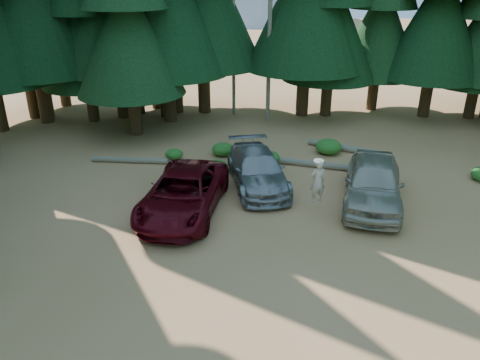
{
  "coord_description": "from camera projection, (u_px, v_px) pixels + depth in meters",
  "views": [
    {
      "loc": [
        -1.49,
        -12.61,
        8.24
      ],
      "look_at": [
        -1.12,
        2.99,
        1.25
      ],
      "focal_mm": 35.0,
      "sensor_mm": 36.0,
      "label": 1
    }
  ],
  "objects": [
    {
      "name": "silver_minivan_right",
      "position": [
        373.0,
        182.0,
        17.79
      ],
      "size": [
        3.49,
        5.64,
        1.79
      ],
      "primitive_type": "imported",
      "rotation": [
        0.0,
        0.0,
        -0.28
      ],
      "color": "#ACA999",
      "rests_on": "ground"
    },
    {
      "name": "red_pickup",
      "position": [
        183.0,
        193.0,
        17.19
      ],
      "size": [
        3.53,
        5.93,
        1.54
      ],
      "primitive_type": "imported",
      "rotation": [
        0.0,
        0.0,
        -0.18
      ],
      "color": "#530710",
      "rests_on": "ground"
    },
    {
      "name": "shrub_far_right",
      "position": [
        329.0,
        147.0,
        22.96
      ],
      "size": [
        1.28,
        1.28,
        0.71
      ],
      "primitive_type": "ellipsoid",
      "color": "#235C1B",
      "rests_on": "ground"
    },
    {
      "name": "snag_back",
      "position": [
        233.0,
        31.0,
        27.43
      ],
      "size": [
        0.2,
        0.2,
        10.0
      ],
      "primitive_type": "cylinder",
      "color": "#6A6655",
      "rests_on": "ground"
    },
    {
      "name": "log_right",
      "position": [
        324.0,
        165.0,
        21.29
      ],
      "size": [
        4.48,
        1.71,
        0.3
      ],
      "primitive_type": "cylinder",
      "rotation": [
        0.0,
        1.57,
        -0.32
      ],
      "color": "#6A6655",
      "rests_on": "ground"
    },
    {
      "name": "frisbee_player",
      "position": [
        318.0,
        181.0,
        16.91
      ],
      "size": [
        0.7,
        0.57,
        1.65
      ],
      "rotation": [
        0.0,
        0.0,
        3.47
      ],
      "color": "beige",
      "rests_on": "ground"
    },
    {
      "name": "shrub_center_right",
      "position": [
        268.0,
        158.0,
        21.69
      ],
      "size": [
        1.13,
        1.13,
        0.62
      ],
      "primitive_type": "ellipsoid",
      "color": "#235C1B",
      "rests_on": "ground"
    },
    {
      "name": "shrub_right",
      "position": [
        364.0,
        164.0,
        20.92
      ],
      "size": [
        1.16,
        1.16,
        0.64
      ],
      "primitive_type": "ellipsoid",
      "color": "#235C1B",
      "rests_on": "ground"
    },
    {
      "name": "shrub_left",
      "position": [
        216.0,
        166.0,
        20.84
      ],
      "size": [
        1.0,
        1.0,
        0.55
      ],
      "primitive_type": "ellipsoid",
      "color": "#235C1B",
      "rests_on": "ground"
    },
    {
      "name": "ground",
      "position": [
        277.0,
        254.0,
        14.9
      ],
      "size": [
        160.0,
        160.0,
        0.0
      ],
      "primitive_type": "plane",
      "color": "#9C7442",
      "rests_on": "ground"
    },
    {
      "name": "log_left",
      "position": [
        130.0,
        160.0,
        21.92
      ],
      "size": [
        3.65,
        0.68,
        0.26
      ],
      "primitive_type": "cylinder",
      "rotation": [
        0.0,
        1.57,
        -0.12
      ],
      "color": "#6A6655",
      "rests_on": "ground"
    },
    {
      "name": "log_mid",
      "position": [
        345.0,
        148.0,
        23.3
      ],
      "size": [
        3.45,
        2.37,
        0.32
      ],
      "primitive_type": "cylinder",
      "rotation": [
        0.0,
        1.57,
        -0.57
      ],
      "color": "#6A6655",
      "rests_on": "ground"
    },
    {
      "name": "snag_front",
      "position": [
        270.0,
        15.0,
        25.7
      ],
      "size": [
        0.24,
        0.24,
        12.0
      ],
      "primitive_type": "cylinder",
      "color": "#6A6655",
      "rests_on": "ground"
    },
    {
      "name": "forest_belt_north",
      "position": [
        254.0,
        118.0,
        28.59
      ],
      "size": [
        36.0,
        7.0,
        22.0
      ],
      "primitive_type": null,
      "color": "black",
      "rests_on": "ground"
    },
    {
      "name": "shrub_far_left",
      "position": [
        174.0,
        154.0,
        22.38
      ],
      "size": [
        0.84,
        0.84,
        0.46
      ],
      "primitive_type": "ellipsoid",
      "color": "#235C1B",
      "rests_on": "ground"
    },
    {
      "name": "shrub_center_left",
      "position": [
        223.0,
        149.0,
        22.77
      ],
      "size": [
        1.09,
        1.09,
        0.6
      ],
      "primitive_type": "ellipsoid",
      "color": "#235C1B",
      "rests_on": "ground"
    },
    {
      "name": "silver_minivan_center",
      "position": [
        258.0,
        169.0,
        19.34
      ],
      "size": [
        2.72,
        5.27,
        1.46
      ],
      "primitive_type": "imported",
      "rotation": [
        0.0,
        0.0,
        0.14
      ],
      "color": "#95989C",
      "rests_on": "ground"
    }
  ]
}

